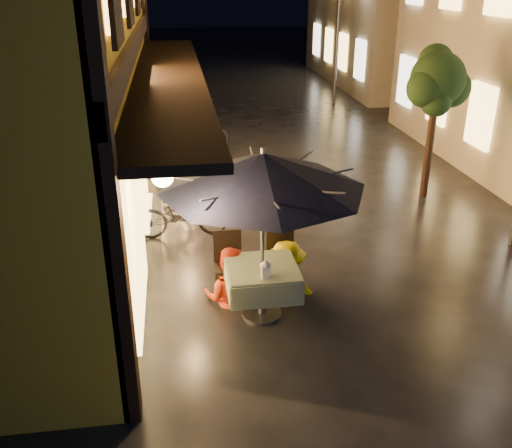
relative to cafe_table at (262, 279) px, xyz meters
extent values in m
plane|color=black|center=(1.76, -0.39, -0.59)|extent=(90.00, 90.00, 0.00)
cube|color=black|center=(-1.71, 3.61, 2.71)|extent=(0.12, 11.00, 0.35)
cube|color=black|center=(-1.14, 3.61, 2.16)|extent=(1.20, 10.50, 0.12)
cube|color=#FFC665|center=(-1.68, 0.11, 0.81)|extent=(0.10, 2.20, 2.40)
cube|color=#FFC665|center=(-1.68, 3.61, 0.81)|extent=(0.10, 2.20, 2.40)
cube|color=#FFC665|center=(-1.68, 7.11, 0.81)|extent=(0.10, 2.20, 2.40)
cube|color=#FFC665|center=(5.71, 5.01, 0.91)|extent=(0.10, 1.00, 1.40)
cube|color=#FFC665|center=(5.71, 7.21, 0.91)|extent=(0.10, 1.00, 1.40)
cube|color=#FFC665|center=(5.71, 9.41, 0.91)|extent=(0.10, 1.00, 1.40)
cube|color=#FFC665|center=(5.71, 13.81, 0.91)|extent=(0.10, 1.00, 1.40)
cube|color=#FFC665|center=(5.71, 16.01, 0.91)|extent=(0.10, 1.00, 1.40)
cube|color=#FFC665|center=(5.71, 18.21, 0.91)|extent=(0.10, 1.00, 1.40)
cube|color=#FFC665|center=(5.71, 20.41, 0.91)|extent=(0.10, 1.00, 1.40)
cylinder|color=black|center=(4.16, 4.11, 0.51)|extent=(0.16, 0.16, 2.20)
sphere|color=black|center=(4.16, 4.11, 1.91)|extent=(1.10, 1.10, 1.10)
sphere|color=black|center=(4.51, 4.21, 1.71)|extent=(0.80, 0.80, 0.80)
sphere|color=black|center=(3.86, 3.96, 1.76)|extent=(0.76, 0.76, 0.76)
sphere|color=black|center=(4.21, 4.41, 2.21)|extent=(0.70, 0.70, 0.70)
sphere|color=black|center=(4.06, 3.86, 1.51)|extent=(0.60, 0.60, 0.60)
cylinder|color=#59595E|center=(4.76, 13.61, 1.41)|extent=(0.12, 0.12, 4.00)
cylinder|color=#59595E|center=(0.00, 0.00, -0.23)|extent=(0.10, 0.10, 0.72)
cylinder|color=#59595E|center=(0.00, 0.00, -0.57)|extent=(0.56, 0.56, 0.04)
cube|color=#315D35|center=(0.00, 0.00, 0.16)|extent=(0.95, 0.95, 0.06)
cube|color=#315D35|center=(0.48, 0.00, 0.00)|extent=(0.04, 0.95, 0.33)
cube|color=#315D35|center=(-0.48, 0.00, 0.00)|extent=(0.04, 0.95, 0.33)
cube|color=#315D35|center=(0.00, 0.47, 0.00)|extent=(0.95, 0.04, 0.33)
cube|color=#315D35|center=(0.00, -0.47, 0.00)|extent=(0.95, 0.04, 0.33)
cylinder|color=#59595E|center=(0.00, 0.00, 0.56)|extent=(0.05, 0.05, 2.30)
cone|color=black|center=(0.00, 0.00, 1.56)|extent=(2.72, 2.72, 0.49)
cylinder|color=#59595E|center=(0.00, 0.00, 1.81)|extent=(0.06, 0.06, 0.12)
cube|color=black|center=(-0.40, 0.65, -0.14)|extent=(0.42, 0.42, 0.05)
cube|color=black|center=(-0.40, 0.84, 0.11)|extent=(0.42, 0.04, 0.55)
cylinder|color=black|center=(-0.58, 0.47, -0.37)|extent=(0.04, 0.04, 0.43)
cylinder|color=black|center=(-0.22, 0.47, -0.37)|extent=(0.04, 0.04, 0.43)
cylinder|color=black|center=(-0.58, 0.83, -0.37)|extent=(0.04, 0.04, 0.43)
cylinder|color=black|center=(-0.22, 0.83, -0.37)|extent=(0.04, 0.04, 0.43)
cube|color=black|center=(0.40, 0.65, -0.14)|extent=(0.42, 0.42, 0.05)
cube|color=black|center=(0.40, 0.84, 0.11)|extent=(0.42, 0.04, 0.55)
cylinder|color=black|center=(0.22, 0.47, -0.37)|extent=(0.04, 0.04, 0.43)
cylinder|color=black|center=(0.58, 0.47, -0.37)|extent=(0.04, 0.04, 0.43)
cylinder|color=black|center=(0.22, 0.83, -0.37)|extent=(0.04, 0.04, 0.43)
cylinder|color=black|center=(0.58, 0.83, -0.37)|extent=(0.04, 0.04, 0.43)
cube|color=white|center=(0.00, -0.30, 0.28)|extent=(0.11, 0.11, 0.18)
cube|color=#FFD88C|center=(0.00, -0.30, 0.27)|extent=(0.07, 0.07, 0.12)
cone|color=white|center=(0.00, -0.30, 0.41)|extent=(0.16, 0.16, 0.07)
imported|color=#F43F17|center=(-0.41, 0.50, 0.23)|extent=(0.94, 0.82, 1.64)
imported|color=#FFDD00|center=(0.46, 0.60, 0.22)|extent=(1.13, 0.78, 1.61)
imported|color=black|center=(-1.04, 2.81, -0.14)|extent=(1.72, 0.63, 0.90)
imported|color=black|center=(-0.69, 3.63, -0.14)|extent=(1.52, 0.54, 0.90)
imported|color=black|center=(-0.60, 5.76, -0.12)|extent=(1.85, 0.94, 0.93)
imported|color=black|center=(-0.69, 6.60, -0.10)|extent=(1.68, 0.80, 0.97)
imported|color=black|center=(-0.83, 6.68, -0.12)|extent=(1.87, 1.30, 0.93)
imported|color=black|center=(-0.48, 8.01, -0.09)|extent=(1.68, 0.53, 1.00)
imported|color=black|center=(-0.88, 8.66, -0.15)|extent=(1.75, 1.13, 0.87)
camera|label=1|loc=(-1.06, -6.79, 3.90)|focal=40.00mm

